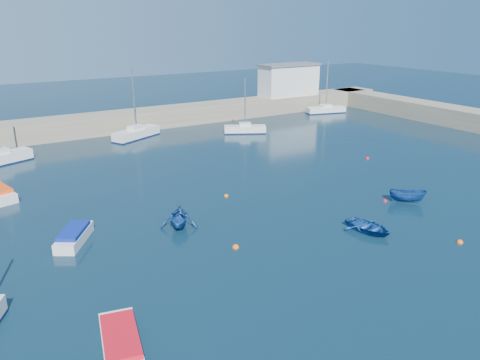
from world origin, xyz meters
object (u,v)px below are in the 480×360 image
dinghy_left (179,216)px  dinghy_center (368,227)px  sailboat_8 (326,110)px  dinghy_right (407,196)px  sailboat_7 (245,129)px  sailboat_6 (136,133)px  motorboat_0 (121,344)px  motorboat_1 (74,236)px  harbor_office (289,81)px  sailboat_5 (0,158)px

dinghy_left → dinghy_center: bearing=-5.8°
sailboat_8 → dinghy_right: 40.93m
sailboat_7 → sailboat_8: bearing=-46.7°
sailboat_8 → dinghy_center: bearing=157.0°
sailboat_6 → motorboat_0: (-15.20, -40.20, -0.16)m
sailboat_8 → dinghy_center: (-28.75, -37.20, -0.19)m
sailboat_6 → sailboat_7: bearing=-137.2°
motorboat_1 → sailboat_8: bearing=62.5°
dinghy_center → dinghy_left: 14.07m
harbor_office → dinghy_right: bearing=-113.7°
motorboat_1 → dinghy_left: size_ratio=1.31×
sailboat_5 → sailboat_8: (49.89, 4.09, -0.10)m
sailboat_8 → motorboat_0: bearing=144.6°
dinghy_center → dinghy_right: 7.56m
dinghy_center → dinghy_left: dinghy_left is taller
harbor_office → sailboat_6: (-29.13, -5.45, -4.43)m
sailboat_6 → dinghy_right: sailboat_6 is taller
sailboat_7 → sailboat_8: sailboat_8 is taller
dinghy_center → harbor_office: bearing=50.0°
sailboat_5 → motorboat_0: 36.57m
harbor_office → sailboat_8: bearing=-50.4°
sailboat_6 → dinghy_center: sailboat_6 is taller
sailboat_5 → sailboat_8: size_ratio=1.01×
sailboat_8 → motorboat_0: 63.26m
sailboat_8 → motorboat_0: (-48.48, -40.64, -0.06)m
sailboat_8 → motorboat_1: (-47.60, -27.61, -0.08)m
dinghy_right → sailboat_8: bearing=12.8°
harbor_office → dinghy_left: size_ratio=3.07×
dinghy_right → motorboat_1: bearing=119.2°
dinghy_left → harbor_office: bearing=72.6°
sailboat_7 → motorboat_1: sailboat_7 is taller
harbor_office → sailboat_6: sailboat_6 is taller
sailboat_8 → motorboat_0: sailboat_8 is taller
dinghy_right → sailboat_6: bearing=63.4°
motorboat_0 → motorboat_1: size_ratio=1.17×
sailboat_8 → dinghy_center: 47.02m
dinghy_center → sailboat_7: bearing=63.9°
harbor_office → sailboat_7: 19.14m
sailboat_6 → sailboat_7: 14.67m
sailboat_6 → sailboat_8: (33.27, 0.44, -0.10)m
sailboat_6 → sailboat_8: bearing=-116.3°
sailboat_7 → motorboat_0: sailboat_7 is taller
sailboat_7 → motorboat_1: 35.77m
sailboat_8 → harbor_office: bearing=54.2°
harbor_office → sailboat_5: sailboat_5 is taller
sailboat_5 → motorboat_1: bearing=164.7°
sailboat_8 → dinghy_left: bearing=140.6°
sailboat_7 → dinghy_center: sailboat_7 is taller
sailboat_5 → harbor_office: bearing=-99.6°
sailboat_7 → motorboat_0: size_ratio=1.51×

